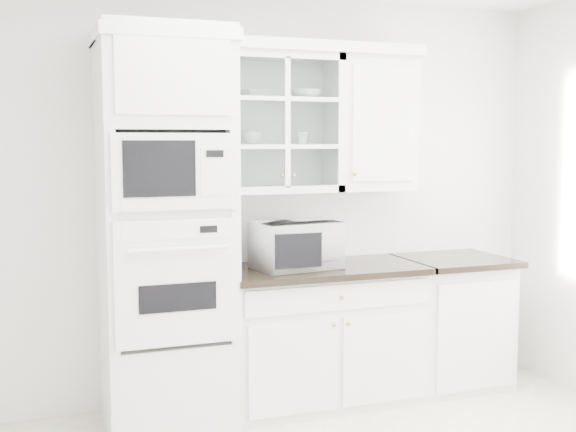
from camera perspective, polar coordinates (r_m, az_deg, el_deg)
name	(u,v)px	position (r m, az deg, el deg)	size (l,w,h in m)	color
room_shell	(349,132)	(3.65, 4.84, 6.61)	(4.00, 3.50, 2.70)	white
oven_column	(166,230)	(4.40, -9.64, -1.13)	(0.76, 0.68, 2.40)	white
base_cabinet_run	(321,333)	(4.86, 2.64, -9.24)	(1.32, 0.67, 0.92)	white
extra_base_cabinet	(451,320)	(5.31, 12.74, -8.05)	(0.72, 0.67, 0.92)	white
upper_cabinet_glass	(279,123)	(4.73, -0.74, 7.34)	(0.80, 0.33, 0.90)	white
upper_cabinet_solid	(372,124)	(4.99, 6.65, 7.23)	(0.55, 0.33, 0.90)	white
crown_molding	(264,46)	(4.71, -1.88, 13.26)	(2.14, 0.38, 0.07)	white
countertop_microwave	(295,245)	(4.64, 0.57, -2.27)	(0.52, 0.43, 0.30)	white
bowl_a	(255,94)	(4.69, -2.66, 9.61)	(0.21, 0.21, 0.05)	white
bowl_b	(306,94)	(4.79, 1.43, 9.60)	(0.20, 0.20, 0.06)	white
cup_a	(253,138)	(4.69, -2.78, 6.16)	(0.11, 0.11, 0.09)	white
cup_b	(301,138)	(4.77, 1.06, 6.15)	(0.09, 0.09, 0.08)	white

